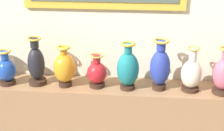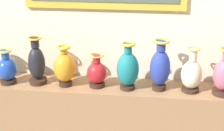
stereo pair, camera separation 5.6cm
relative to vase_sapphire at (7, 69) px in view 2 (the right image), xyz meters
The scene contains 9 objects.
display_shelf 1.06m from the vase_sapphire, ahead, with size 2.74×0.36×0.88m, color #99704C.
vase_sapphire is the anchor object (origin of this frame).
vase_onyx 0.26m from the vase_sapphire, ahead, with size 0.15×0.15×0.41m.
vase_amber 0.50m from the vase_sapphire, ahead, with size 0.18×0.18×0.35m.
vase_crimson 0.77m from the vase_sapphire, ahead, with size 0.16×0.16×0.28m.
vase_teal 1.02m from the vase_sapphire, ahead, with size 0.18×0.18×0.40m.
vase_cobalt 1.28m from the vase_sapphire, ahead, with size 0.16×0.16×0.43m.
vase_ivory 1.53m from the vase_sapphire, ahead, with size 0.17×0.17×0.37m.
vase_rose 1.78m from the vase_sapphire, ahead, with size 0.17×0.17×0.39m.
Camera 2 is at (0.31, -2.60, 2.11)m, focal length 54.79 mm.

